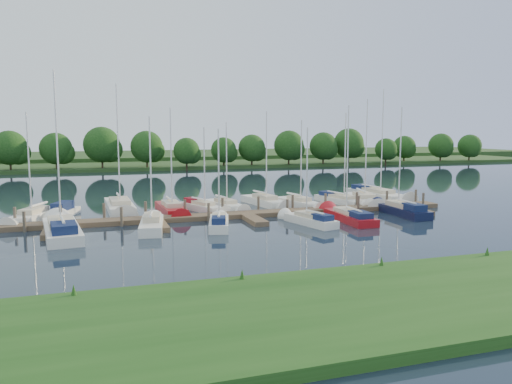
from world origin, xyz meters
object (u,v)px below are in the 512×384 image
object	(u,v)px
dock	(247,216)
sailboat_n_0	(34,218)
motorboat	(62,213)
sailboat_n_5	(226,206)
sailboat_s_2	(219,224)

from	to	relation	value
dock	sailboat_n_0	world-z (taller)	sailboat_n_0
motorboat	sailboat_n_5	bearing A→B (deg)	-159.17
dock	motorboat	size ratio (longest dim) A/B	7.87
sailboat_n_0	motorboat	size ratio (longest dim) A/B	1.90
sailboat_s_2	motorboat	bearing A→B (deg)	158.10
sailboat_n_5	sailboat_s_2	xyz separation A→B (m)	(-2.86, -8.86, 0.05)
motorboat	sailboat_s_2	size ratio (longest dim) A/B	0.62
dock	motorboat	world-z (taller)	motorboat
dock	sailboat_n_5	distance (m)	5.45
sailboat_n_0	motorboat	world-z (taller)	sailboat_n_0
sailboat_n_5	sailboat_s_2	size ratio (longest dim) A/B	1.07
dock	motorboat	bearing A→B (deg)	160.00
sailboat_n_0	motorboat	bearing A→B (deg)	-123.18
sailboat_n_0	sailboat_s_2	world-z (taller)	sailboat_n_0
dock	motorboat	distance (m)	16.66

